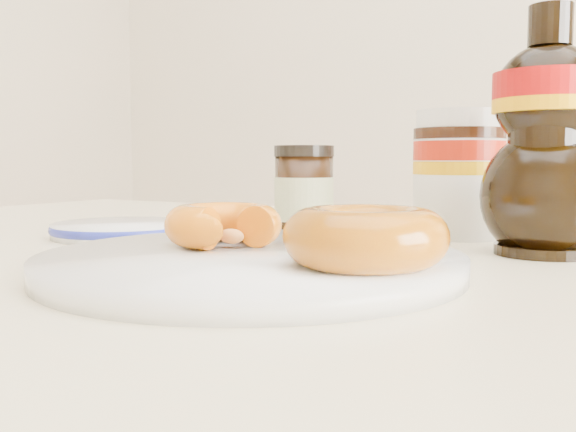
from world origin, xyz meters
The scene contains 8 objects.
dining_table centered at (0.00, 0.10, 0.67)m, with size 1.40×0.90×0.75m.
plate centered at (-0.01, 0.00, 0.76)m, with size 0.28×0.28×0.01m.
donut_bitten centered at (-0.04, 0.02, 0.78)m, with size 0.09×0.09×0.03m, color #DA5D0C.
donut_whole centered at (0.08, -0.01, 0.78)m, with size 0.10×0.10×0.03m, color #9F630A.
nutella_jar centered at (0.06, 0.27, 0.82)m, with size 0.09×0.09×0.12m.
syrup_bottle centered at (0.15, 0.19, 0.85)m, with size 0.10×0.09×0.20m, color black, non-canonical shape.
dark_jar centered at (-0.05, 0.17, 0.79)m, with size 0.06×0.06×0.09m.
blue_rim_saucer centered at (-0.23, 0.11, 0.76)m, with size 0.14×0.14×0.01m.
Camera 1 is at (0.23, -0.36, 0.83)m, focal length 40.00 mm.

